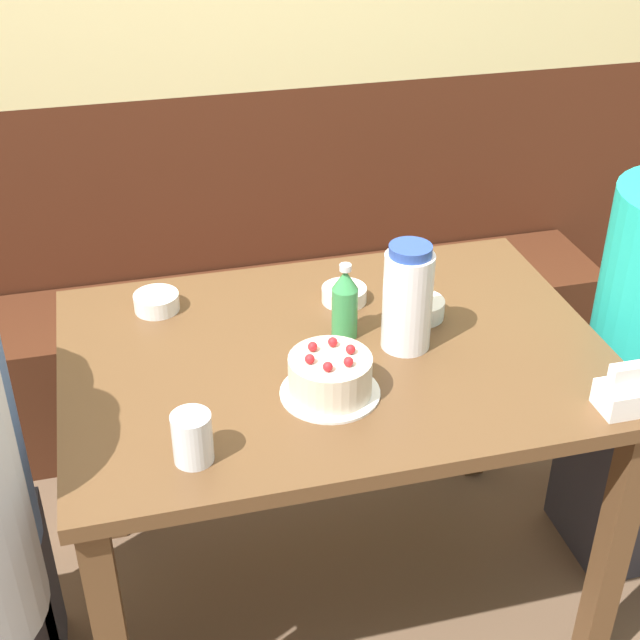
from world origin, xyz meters
TOP-DOWN VIEW (x-y plane):
  - ground_plane at (0.00, 0.00)m, footprint 12.00×12.00m
  - back_wall at (0.00, 1.05)m, footprint 4.80×0.04m
  - bench_seat at (0.00, 0.83)m, footprint 2.22×0.38m
  - dining_table at (0.00, 0.00)m, footprint 1.19×0.83m
  - birthday_cake at (-0.05, -0.15)m, footprint 0.21×0.21m
  - water_pitcher at (0.16, -0.02)m, footprint 0.11×0.11m
  - soju_bottle at (0.04, 0.05)m, footprint 0.06×0.06m
  - napkin_holder at (0.51, -0.34)m, footprint 0.11×0.08m
  - bowl_soup_white at (0.23, 0.09)m, footprint 0.11×0.11m
  - bowl_rice_small at (0.08, 0.20)m, footprint 0.11×0.11m
  - bowl_side_dish at (-0.36, 0.27)m, footprint 0.11×0.11m
  - glass_water_tall at (-0.35, -0.29)m, footprint 0.08×0.08m

SIDE VIEW (x-z plane):
  - ground_plane at x=0.00m, z-range 0.00..0.00m
  - bench_seat at x=0.00m, z-range 0.00..0.45m
  - dining_table at x=0.00m, z-range 0.28..1.05m
  - bowl_rice_small at x=0.08m, z-range 0.77..0.81m
  - bowl_side_dish at x=-0.36m, z-range 0.77..0.81m
  - bowl_soup_white at x=0.23m, z-range 0.77..0.82m
  - napkin_holder at x=0.51m, z-range 0.76..0.86m
  - birthday_cake at x=-0.05m, z-range 0.76..0.87m
  - glass_water_tall at x=-0.35m, z-range 0.77..0.87m
  - soju_bottle at x=0.04m, z-range 0.77..0.95m
  - water_pitcher at x=0.16m, z-range 0.77..1.01m
  - back_wall at x=0.00m, z-range 0.00..2.50m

